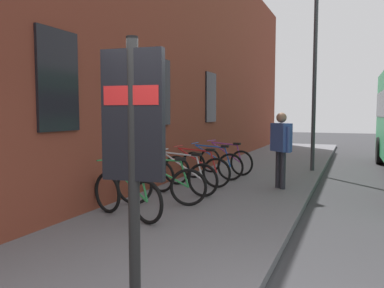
{
  "coord_description": "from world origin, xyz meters",
  "views": [
    {
      "loc": [
        -2.78,
        -0.83,
        1.89
      ],
      "look_at": [
        3.02,
        1.62,
        1.38
      ],
      "focal_mm": 35.82,
      "sensor_mm": 36.0,
      "label": 1
    }
  ],
  "objects": [
    {
      "name": "bicycle_mid_rack",
      "position": [
        6.76,
        2.63,
        0.51
      ],
      "size": [
        0.48,
        1.77,
        0.97
      ],
      "color": "black",
      "rests_on": "sidewalk_pavement"
    },
    {
      "name": "transit_info_sign",
      "position": [
        -0.02,
        0.87,
        1.72
      ],
      "size": [
        0.14,
        0.56,
        2.4
      ],
      "color": "black",
      "rests_on": "sidewalk_pavement"
    },
    {
      "name": "bicycle_nearest_sign",
      "position": [
        5.69,
        2.63,
        0.51
      ],
      "size": [
        0.48,
        1.77,
        0.97
      ],
      "color": "black",
      "rests_on": "sidewalk_pavement"
    },
    {
      "name": "street_lamp",
      "position": [
        9.45,
        0.3,
        3.37
      ],
      "size": [
        0.28,
        0.28,
        5.53
      ],
      "color": "#333338",
      "rests_on": "sidewalk_pavement"
    },
    {
      "name": "bicycle_end_of_row",
      "position": [
        7.75,
        2.56,
        0.51
      ],
      "size": [
        0.54,
        1.75,
        0.97
      ],
      "color": "black",
      "rests_on": "sidewalk_pavement"
    },
    {
      "name": "station_facade",
      "position": [
        8.99,
        3.8,
        3.71
      ],
      "size": [
        22.0,
        0.65,
        7.43
      ],
      "color": "brown",
      "rests_on": "ground"
    },
    {
      "name": "sidewalk_pavement",
      "position": [
        8.0,
        1.75,
        0.06
      ],
      "size": [
        24.0,
        3.5,
        0.12
      ],
      "primitive_type": "cube",
      "color": "slate",
      "rests_on": "ground"
    },
    {
      "name": "pedestrian_crossing_street",
      "position": [
        6.23,
        0.71,
        1.21
      ],
      "size": [
        0.54,
        0.54,
        1.78
      ],
      "color": "#26262D",
      "rests_on": "sidewalk_pavement"
    },
    {
      "name": "bicycle_leaning_wall",
      "position": [
        4.68,
        2.57,
        0.51
      ],
      "size": [
        0.48,
        1.77,
        0.97
      ],
      "color": "black",
      "rests_on": "sidewalk_pavement"
    },
    {
      "name": "bicycle_beside_lamp",
      "position": [
        2.62,
        2.64,
        0.51
      ],
      "size": [
        0.69,
        1.7,
        0.97
      ],
      "color": "black",
      "rests_on": "sidewalk_pavement"
    },
    {
      "name": "bicycle_by_door",
      "position": [
        3.66,
        2.52,
        0.51
      ],
      "size": [
        0.66,
        1.71,
        0.97
      ],
      "color": "black",
      "rests_on": "sidewalk_pavement"
    },
    {
      "name": "ground",
      "position": [
        6.0,
        -1.0,
        0.0
      ],
      "size": [
        60.0,
        60.0,
        0.0
      ],
      "primitive_type": "plane",
      "color": "#2D2D30"
    }
  ]
}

